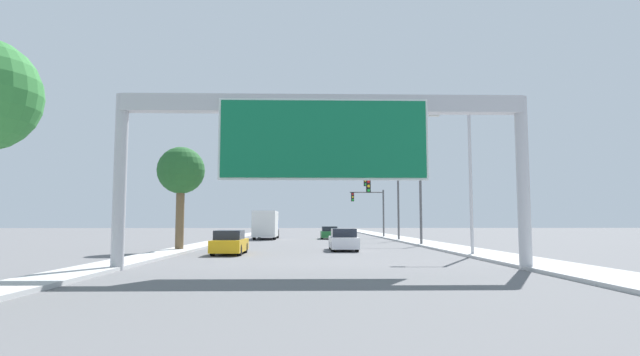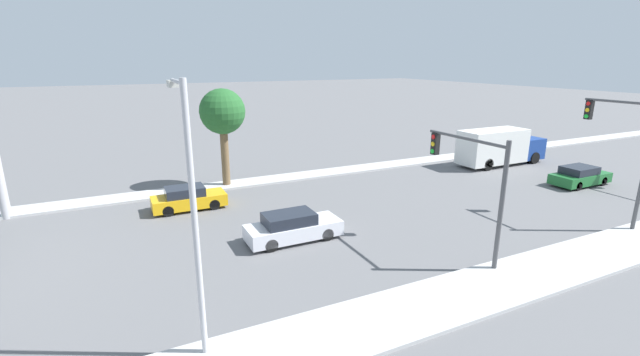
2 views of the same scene
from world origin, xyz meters
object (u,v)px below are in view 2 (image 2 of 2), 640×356
object	(u,v)px
car_near_center	(580,176)
traffic_light_near_intersection	(475,175)
street_lamp_right	(191,201)
car_mid_left	(188,199)
palm_tree_background	(222,113)
truck_box_primary	(499,147)
traffic_light_mid_block	(627,143)
car_far_right	(293,227)

from	to	relation	value
car_near_center	traffic_light_near_intersection	bearing A→B (deg)	-71.75
street_lamp_right	car_near_center	bearing A→B (deg)	103.22
car_mid_left	palm_tree_background	world-z (taller)	palm_tree_background
palm_tree_background	street_lamp_right	distance (m)	18.07
car_mid_left	traffic_light_near_intersection	distance (m)	16.34
car_near_center	street_lamp_right	size ratio (longest dim) A/B	0.54
car_mid_left	truck_box_primary	world-z (taller)	truck_box_primary
car_mid_left	traffic_light_near_intersection	bearing A→B (deg)	40.52
truck_box_primary	street_lamp_right	distance (m)	30.86
car_near_center	truck_box_primary	bearing A→B (deg)	-176.79
traffic_light_mid_block	street_lamp_right	xyz separation A→B (m)	(0.88, -22.21, 0.34)
traffic_light_near_intersection	traffic_light_mid_block	bearing A→B (deg)	87.13
car_mid_left	car_far_right	distance (m)	8.01
traffic_light_mid_block	car_mid_left	bearing A→B (deg)	-121.85
car_far_right	street_lamp_right	xyz separation A→B (m)	(6.56, -5.70, 4.20)
truck_box_primary	traffic_light_near_intersection	xyz separation A→B (m)	(12.18, -15.32, 2.30)
palm_tree_background	car_near_center	bearing A→B (deg)	64.73
car_near_center	truck_box_primary	distance (m)	7.07
truck_box_primary	palm_tree_background	size ratio (longest dim) A/B	1.20
car_far_right	traffic_light_mid_block	distance (m)	17.89
car_near_center	car_far_right	world-z (taller)	car_far_right
car_mid_left	car_far_right	bearing A→B (deg)	29.10
traffic_light_near_intersection	palm_tree_background	xyz separation A→B (m)	(-15.97, -7.15, 1.31)
car_far_right	palm_tree_background	bearing A→B (deg)	-176.64
street_lamp_right	palm_tree_background	bearing A→B (deg)	163.73
car_mid_left	car_near_center	bearing A→B (deg)	75.00
car_mid_left	car_near_center	size ratio (longest dim) A/B	0.95
car_far_right	traffic_light_mid_block	size ratio (longest dim) A/B	0.69
palm_tree_background	street_lamp_right	xyz separation A→B (m)	(17.35, -5.06, -0.29)
car_near_center	car_mid_left	bearing A→B (deg)	-105.00
traffic_light_near_intersection	traffic_light_mid_block	size ratio (longest dim) A/B	0.82
car_mid_left	car_far_right	size ratio (longest dim) A/B	0.90
car_mid_left	traffic_light_mid_block	world-z (taller)	traffic_light_mid_block
car_near_center	truck_box_primary	world-z (taller)	truck_box_primary
traffic_light_near_intersection	street_lamp_right	size ratio (longest dim) A/B	0.68
palm_tree_background	car_mid_left	bearing A→B (deg)	-40.70
car_near_center	street_lamp_right	distance (m)	28.99
truck_box_primary	street_lamp_right	bearing A→B (deg)	-63.78
car_near_center	traffic_light_near_intersection	xyz separation A→B (m)	(5.18, -15.71, 3.21)
traffic_light_near_intersection	palm_tree_background	bearing A→B (deg)	-155.89
truck_box_primary	traffic_light_mid_block	xyz separation A→B (m)	(12.68, -5.31, 2.99)
car_far_right	palm_tree_background	world-z (taller)	palm_tree_background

